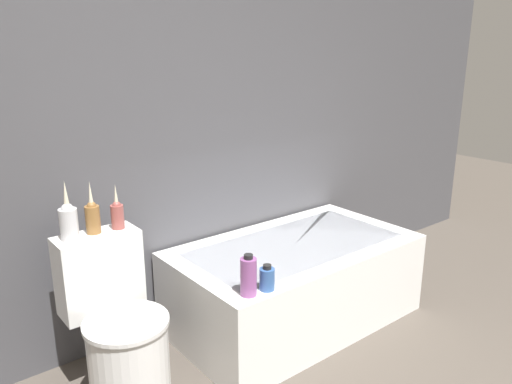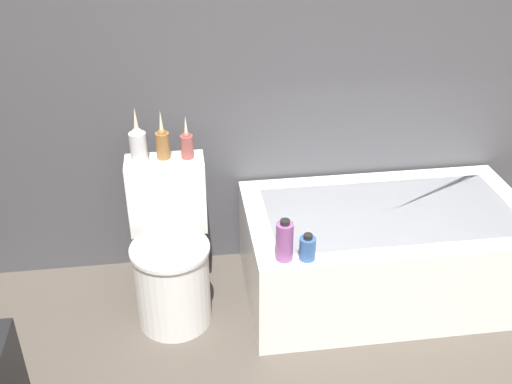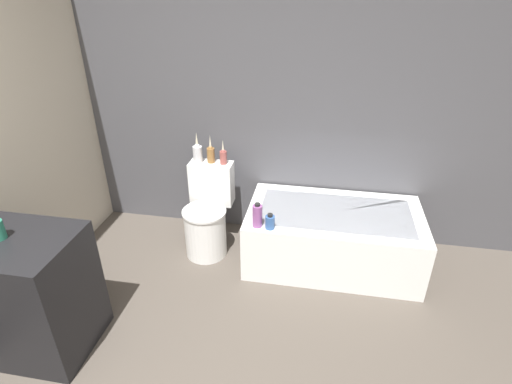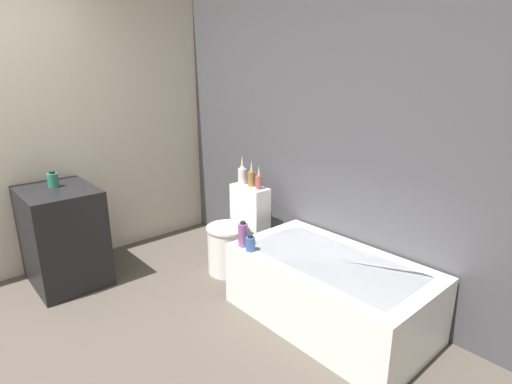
# 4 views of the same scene
# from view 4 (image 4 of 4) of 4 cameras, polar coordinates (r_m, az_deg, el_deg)

# --- Properties ---
(wall_back_tiled) EXTENTS (6.40, 0.06, 2.60)m
(wall_back_tiled) POSITION_cam_4_polar(r_m,az_deg,el_deg) (3.47, 5.60, 9.29)
(wall_back_tiled) COLOR #4C4C51
(wall_back_tiled) RESTS_ON ground_plane
(wall_left_painted) EXTENTS (0.06, 6.40, 2.60)m
(wall_left_painted) POSITION_cam_4_polar(r_m,az_deg,el_deg) (3.96, -28.51, 8.28)
(wall_left_painted) COLOR beige
(wall_left_painted) RESTS_ON ground_plane
(bathtub) EXTENTS (1.41, 0.79, 0.49)m
(bathtub) POSITION_cam_4_polar(r_m,az_deg,el_deg) (2.99, 10.45, -13.61)
(bathtub) COLOR white
(bathtub) RESTS_ON ground
(toilet) EXTENTS (0.38, 0.54, 0.76)m
(toilet) POSITION_cam_4_polar(r_m,az_deg,el_deg) (3.64, -3.05, -6.24)
(toilet) COLOR white
(toilet) RESTS_ON ground
(vanity_counter) EXTENTS (0.70, 0.55, 0.83)m
(vanity_counter) POSITION_cam_4_polar(r_m,az_deg,el_deg) (3.77, -25.83, -5.66)
(vanity_counter) COLOR black
(vanity_counter) RESTS_ON ground
(soap_bottle_glass) EXTENTS (0.08, 0.08, 0.14)m
(soap_bottle_glass) POSITION_cam_4_polar(r_m,az_deg,el_deg) (3.70, -27.03, 1.54)
(soap_bottle_glass) COLOR #267259
(soap_bottle_glass) RESTS_ON vanity_counter
(vase_gold) EXTENTS (0.08, 0.08, 0.27)m
(vase_gold) POSITION_cam_4_polar(r_m,az_deg,el_deg) (3.67, -1.98, 2.55)
(vase_gold) COLOR silver
(vase_gold) RESTS_ON toilet
(vase_silver) EXTENTS (0.07, 0.07, 0.25)m
(vase_silver) POSITION_cam_4_polar(r_m,az_deg,el_deg) (3.60, -0.65, 2.12)
(vase_silver) COLOR olive
(vase_silver) RESTS_ON toilet
(vase_bronze) EXTENTS (0.06, 0.06, 0.22)m
(vase_bronze) POSITION_cam_4_polar(r_m,az_deg,el_deg) (3.51, 0.40, 1.59)
(vase_bronze) COLOR #994C47
(vase_bronze) RESTS_ON toilet
(shampoo_bottle_tall) EXTENTS (0.08, 0.08, 0.20)m
(shampoo_bottle_tall) POSITION_cam_4_polar(r_m,az_deg,el_deg) (3.00, -1.87, -6.10)
(shampoo_bottle_tall) COLOR #8C4C8C
(shampoo_bottle_tall) RESTS_ON bathtub
(shampoo_bottle_short) EXTENTS (0.07, 0.07, 0.13)m
(shampoo_bottle_short) POSITION_cam_4_polar(r_m,az_deg,el_deg) (2.94, -0.81, -7.39)
(shampoo_bottle_short) COLOR #335999
(shampoo_bottle_short) RESTS_ON bathtub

